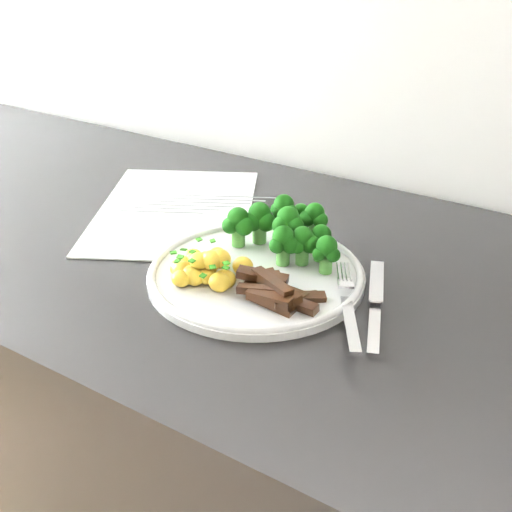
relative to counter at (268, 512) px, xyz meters
The scene contains 8 objects.
counter is the anchor object (origin of this frame).
recipe_paper 0.49m from the counter, 163.24° to the left, with size 0.34×0.37×0.00m.
plate 0.45m from the counter, 85.07° to the right, with size 0.25×0.25×0.01m.
broccoli 0.49m from the counter, 71.18° to the left, with size 0.16×0.12×0.06m.
potatoes 0.48m from the counter, 113.66° to the right, with size 0.10×0.09×0.04m.
beef_strips 0.47m from the counter, 55.20° to the right, with size 0.10×0.07×0.03m.
fork 0.48m from the counter, 26.55° to the right, with size 0.10×0.16×0.02m.
knife 0.48m from the counter, 17.44° to the right, with size 0.08×0.17×0.02m.
Camera 1 is at (0.45, 1.09, 1.26)m, focal length 44.63 mm.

